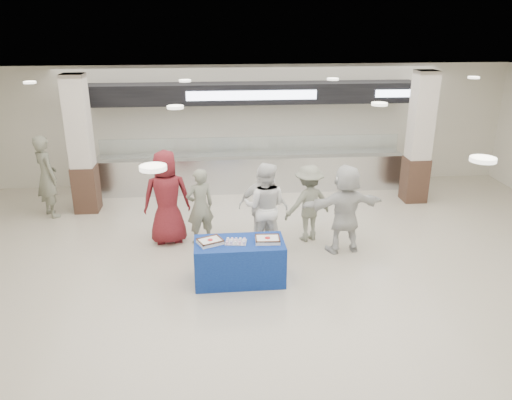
{
  "coord_description": "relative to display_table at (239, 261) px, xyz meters",
  "views": [
    {
      "loc": [
        -0.97,
        -7.23,
        4.43
      ],
      "look_at": [
        -0.2,
        1.6,
        1.11
      ],
      "focal_mm": 35.0,
      "sensor_mm": 36.0,
      "label": 1
    }
  ],
  "objects": [
    {
      "name": "chef_short",
      "position": [
        0.55,
        1.38,
        0.46
      ],
      "size": [
        1.05,
        0.63,
        1.67
      ],
      "primitive_type": "imported",
      "rotation": [
        0.0,
        0.0,
        2.9
      ],
      "color": "white",
      "rests_on": "ground"
    },
    {
      "name": "display_table",
      "position": [
        0.0,
        0.0,
        0.0
      ],
      "size": [
        1.56,
        0.8,
        0.75
      ],
      "primitive_type": "cube",
      "rotation": [
        0.0,
        0.0,
        0.01
      ],
      "color": "navy",
      "rests_on": "ground"
    },
    {
      "name": "civilian_white",
      "position": [
        2.11,
        1.03,
        0.51
      ],
      "size": [
        1.7,
        0.74,
        1.77
      ],
      "primitive_type": "imported",
      "rotation": [
        0.0,
        0.0,
        3.28
      ],
      "color": "silver",
      "rests_on": "ground"
    },
    {
      "name": "soldier_b",
      "position": [
        1.5,
        1.61,
        0.43
      ],
      "size": [
        1.18,
        0.93,
        1.6
      ],
      "primitive_type": "imported",
      "rotation": [
        0.0,
        0.0,
        3.51
      ],
      "color": "slate",
      "rests_on": "ground"
    },
    {
      "name": "cupcake_tray",
      "position": [
        -0.06,
        -0.02,
        0.4
      ],
      "size": [
        0.39,
        0.32,
        0.06
      ],
      "color": "silver",
      "rests_on": "display_table"
    },
    {
      "name": "sheet_cake_left",
      "position": [
        -0.5,
        -0.01,
        0.42
      ],
      "size": [
        0.49,
        0.44,
        0.09
      ],
      "color": "white",
      "rests_on": "display_table"
    },
    {
      "name": "column_left",
      "position": [
        -3.42,
        3.67,
        1.15
      ],
      "size": [
        0.55,
        0.55,
        3.2
      ],
      "color": "#39231A",
      "rests_on": "ground"
    },
    {
      "name": "ground",
      "position": [
        0.58,
        -0.53,
        -0.38
      ],
      "size": [
        14.0,
        14.0,
        0.0
      ],
      "primitive_type": "plane",
      "color": "beige",
      "rests_on": "ground"
    },
    {
      "name": "serving_line",
      "position": [
        0.58,
        4.87,
        0.78
      ],
      "size": [
        8.7,
        0.85,
        2.8
      ],
      "color": "silver",
      "rests_on": "ground"
    },
    {
      "name": "soldier_bg",
      "position": [
        -4.19,
        3.41,
        0.58
      ],
      "size": [
        0.8,
        0.83,
        1.91
      ],
      "primitive_type": "imported",
      "rotation": [
        0.0,
        0.0,
        2.27
      ],
      "color": "slate",
      "rests_on": "ground"
    },
    {
      "name": "sheet_cake_right",
      "position": [
        0.49,
        -0.03,
        0.42
      ],
      "size": [
        0.43,
        0.34,
        0.09
      ],
      "color": "white",
      "rests_on": "display_table"
    },
    {
      "name": "chef_tall",
      "position": [
        0.58,
        1.26,
        0.52
      ],
      "size": [
        1.01,
        0.87,
        1.78
      ],
      "primitive_type": "imported",
      "rotation": [
        0.0,
        0.0,
        2.89
      ],
      "color": "white",
      "rests_on": "ground"
    },
    {
      "name": "column_right",
      "position": [
        4.58,
        3.67,
        1.15
      ],
      "size": [
        0.55,
        0.55,
        3.2
      ],
      "color": "#39231A",
      "rests_on": "ground"
    },
    {
      "name": "civilian_maroon",
      "position": [
        -1.36,
        1.74,
        0.59
      ],
      "size": [
        1.02,
        0.74,
        1.94
      ],
      "primitive_type": "imported",
      "rotation": [
        0.0,
        0.0,
        3.28
      ],
      "color": "maroon",
      "rests_on": "ground"
    },
    {
      "name": "soldier_a",
      "position": [
        -0.7,
        1.64,
        0.42
      ],
      "size": [
        0.68,
        0.57,
        1.58
      ],
      "primitive_type": "imported",
      "rotation": [
        0.0,
        0.0,
        3.53
      ],
      "color": "slate",
      "rests_on": "ground"
    }
  ]
}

